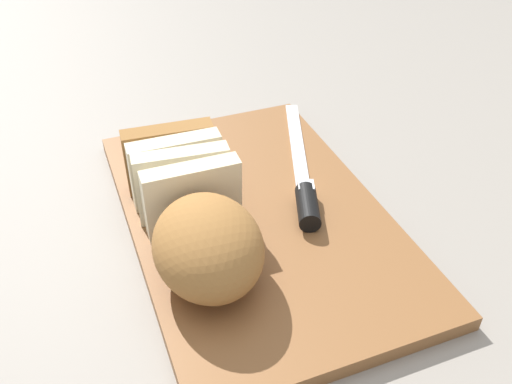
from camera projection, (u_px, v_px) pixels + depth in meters
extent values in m
plane|color=gray|center=(256.00, 223.00, 0.69)|extent=(3.00, 3.00, 0.00)
cube|color=brown|center=(256.00, 218.00, 0.68)|extent=(0.47, 0.30, 0.02)
ellipsoid|color=#996633|center=(208.00, 246.00, 0.56)|extent=(0.15, 0.12, 0.09)
cube|color=beige|center=(193.00, 198.00, 0.62)|extent=(0.03, 0.11, 0.09)
cube|color=beige|center=(183.00, 184.00, 0.65)|extent=(0.04, 0.11, 0.09)
cube|color=beige|center=(176.00, 170.00, 0.67)|extent=(0.03, 0.11, 0.09)
cube|color=#996633|center=(170.00, 158.00, 0.69)|extent=(0.04, 0.11, 0.09)
cube|color=silver|center=(297.00, 146.00, 0.79)|extent=(0.22, 0.10, 0.00)
cylinder|color=black|center=(308.00, 207.00, 0.66)|extent=(0.07, 0.05, 0.03)
cube|color=silver|center=(305.00, 191.00, 0.69)|extent=(0.03, 0.03, 0.02)
sphere|color=#A8753D|center=(252.00, 255.00, 0.61)|extent=(0.01, 0.01, 0.01)
sphere|color=#A8753D|center=(219.00, 184.00, 0.71)|extent=(0.01, 0.01, 0.01)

